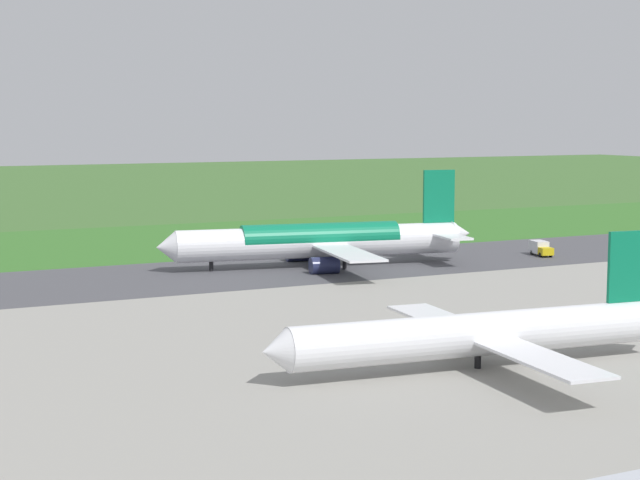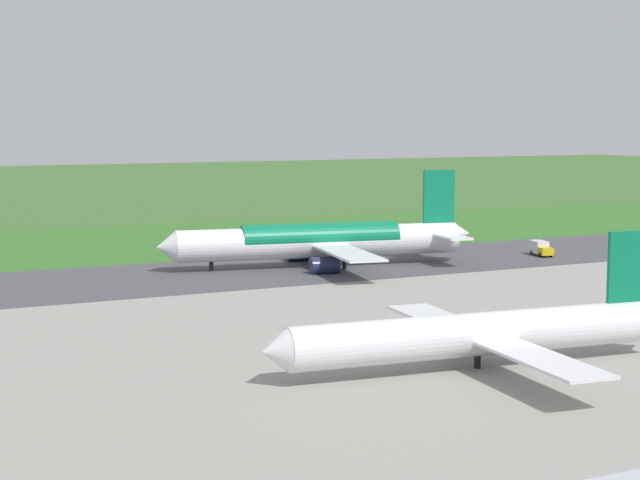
# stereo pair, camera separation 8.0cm
# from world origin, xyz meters

# --- Properties ---
(ground_plane) EXTENTS (800.00, 800.00, 0.00)m
(ground_plane) POSITION_xyz_m (0.00, 0.00, 0.00)
(ground_plane) COLOR #3D662D
(runway_asphalt) EXTENTS (600.00, 32.83, 0.06)m
(runway_asphalt) POSITION_xyz_m (0.00, 0.00, 0.03)
(runway_asphalt) COLOR #47474C
(runway_asphalt) RESTS_ON ground
(grass_verge_foreground) EXTENTS (600.00, 80.00, 0.04)m
(grass_verge_foreground) POSITION_xyz_m (0.00, -37.11, 0.02)
(grass_verge_foreground) COLOR #346B27
(grass_verge_foreground) RESTS_ON ground
(airliner_main) EXTENTS (53.96, 44.38, 15.88)m
(airliner_main) POSITION_xyz_m (11.48, 0.06, 4.35)
(airliner_main) COLOR white
(airliner_main) RESTS_ON ground
(airliner_parked_mid) EXTENTS (44.42, 36.40, 12.96)m
(airliner_parked_mid) POSITION_xyz_m (28.40, 69.37, 3.54)
(airliner_parked_mid) COLOR white
(airliner_parked_mid) RESTS_ON ground
(service_truck_fuel) EXTENTS (3.47, 6.15, 2.65)m
(service_truck_fuel) POSITION_xyz_m (-29.71, 5.04, 1.40)
(service_truck_fuel) COLOR gold
(service_truck_fuel) RESTS_ON ground
(no_stopping_sign) EXTENTS (0.60, 0.10, 2.64)m
(no_stopping_sign) POSITION_xyz_m (2.14, -34.39, 1.56)
(no_stopping_sign) COLOR slate
(no_stopping_sign) RESTS_ON ground
(traffic_cone_orange) EXTENTS (0.40, 0.40, 0.55)m
(traffic_cone_orange) POSITION_xyz_m (5.75, -35.95, 0.28)
(traffic_cone_orange) COLOR orange
(traffic_cone_orange) RESTS_ON ground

